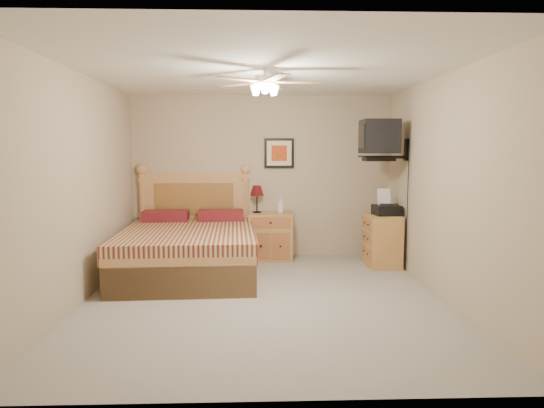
# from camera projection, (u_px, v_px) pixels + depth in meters

# --- Properties ---
(floor) EXTENTS (4.50, 4.50, 0.00)m
(floor) POSITION_uv_depth(u_px,v_px,m) (265.00, 299.00, 5.44)
(floor) COLOR gray
(floor) RESTS_ON ground
(ceiling) EXTENTS (4.00, 4.50, 0.04)m
(ceiling) POSITION_uv_depth(u_px,v_px,m) (264.00, 71.00, 5.17)
(ceiling) COLOR white
(ceiling) RESTS_ON ground
(wall_back) EXTENTS (4.00, 0.04, 2.50)m
(wall_back) POSITION_uv_depth(u_px,v_px,m) (262.00, 177.00, 7.54)
(wall_back) COLOR tan
(wall_back) RESTS_ON ground
(wall_front) EXTENTS (4.00, 0.04, 2.50)m
(wall_front) POSITION_uv_depth(u_px,v_px,m) (272.00, 215.00, 3.07)
(wall_front) COLOR tan
(wall_front) RESTS_ON ground
(wall_left) EXTENTS (0.04, 4.50, 2.50)m
(wall_left) POSITION_uv_depth(u_px,v_px,m) (80.00, 188.00, 5.24)
(wall_left) COLOR tan
(wall_left) RESTS_ON ground
(wall_right) EXTENTS (0.04, 4.50, 2.50)m
(wall_right) POSITION_uv_depth(u_px,v_px,m) (444.00, 187.00, 5.38)
(wall_right) COLOR tan
(wall_right) RESTS_ON ground
(bed) EXTENTS (1.82, 2.34, 1.47)m
(bed) POSITION_uv_depth(u_px,v_px,m) (188.00, 220.00, 6.44)
(bed) COLOR #B97E52
(bed) RESTS_ON ground
(nightstand) EXTENTS (0.69, 0.53, 0.71)m
(nightstand) POSITION_uv_depth(u_px,v_px,m) (271.00, 236.00, 7.40)
(nightstand) COLOR #AF7F49
(nightstand) RESTS_ON ground
(table_lamp) EXTENTS (0.28, 0.28, 0.42)m
(table_lamp) POSITION_uv_depth(u_px,v_px,m) (257.00, 199.00, 7.41)
(table_lamp) COLOR #540E12
(table_lamp) RESTS_ON nightstand
(lotion_bottle) EXTENTS (0.12, 0.12, 0.24)m
(lotion_bottle) POSITION_uv_depth(u_px,v_px,m) (281.00, 205.00, 7.34)
(lotion_bottle) COLOR white
(lotion_bottle) RESTS_ON nightstand
(framed_picture) EXTENTS (0.46, 0.04, 0.46)m
(framed_picture) POSITION_uv_depth(u_px,v_px,m) (279.00, 153.00, 7.49)
(framed_picture) COLOR black
(framed_picture) RESTS_ON wall_back
(dresser) EXTENTS (0.44, 0.63, 0.75)m
(dresser) POSITION_uv_depth(u_px,v_px,m) (382.00, 240.00, 6.99)
(dresser) COLOR #AB713E
(dresser) RESTS_ON ground
(fax_machine) EXTENTS (0.38, 0.40, 0.37)m
(fax_machine) POSITION_uv_depth(u_px,v_px,m) (387.00, 202.00, 6.88)
(fax_machine) COLOR black
(fax_machine) RESTS_ON dresser
(magazine_lower) EXTENTS (0.20, 0.25, 0.02)m
(magazine_lower) POSITION_uv_depth(u_px,v_px,m) (379.00, 212.00, 7.18)
(magazine_lower) COLOR #B6A58E
(magazine_lower) RESTS_ON dresser
(magazine_upper) EXTENTS (0.28, 0.34, 0.02)m
(magazine_upper) POSITION_uv_depth(u_px,v_px,m) (380.00, 210.00, 7.20)
(magazine_upper) COLOR gray
(magazine_upper) RESTS_ON magazine_lower
(wall_tv) EXTENTS (0.56, 0.46, 0.58)m
(wall_tv) POSITION_uv_depth(u_px,v_px,m) (390.00, 140.00, 6.64)
(wall_tv) COLOR black
(wall_tv) RESTS_ON wall_right
(ceiling_fan) EXTENTS (1.14, 1.14, 0.28)m
(ceiling_fan) POSITION_uv_depth(u_px,v_px,m) (265.00, 82.00, 4.99)
(ceiling_fan) COLOR white
(ceiling_fan) RESTS_ON ceiling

